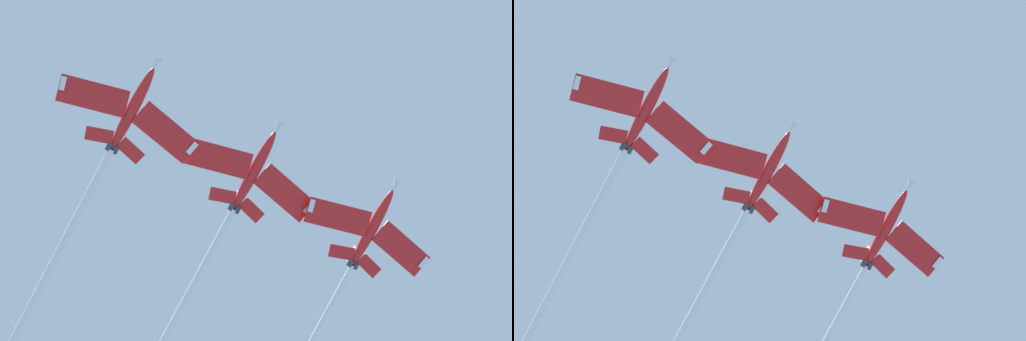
# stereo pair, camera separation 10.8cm
# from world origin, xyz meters

# --- Properties ---
(jet_inner_left) EXTENTS (45.25, 25.48, 21.32)m
(jet_inner_left) POSITION_xyz_m (8.58, -25.00, 116.78)
(jet_inner_left) COLOR red
(jet_centre) EXTENTS (50.68, 27.38, 24.13)m
(jet_centre) POSITION_xyz_m (20.33, -9.59, 115.65)
(jet_centre) COLOR red
(jet_inner_right) EXTENTS (45.76, 25.84, 21.28)m
(jet_inner_right) POSITION_xyz_m (26.24, 8.03, 115.20)
(jet_inner_right) COLOR red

